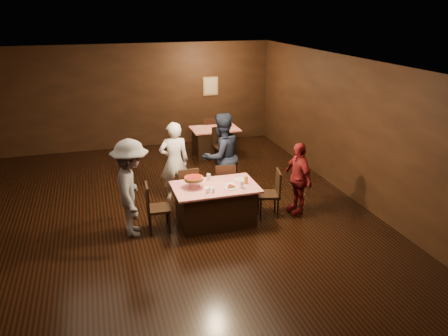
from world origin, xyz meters
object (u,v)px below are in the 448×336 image
Objects in this scene: chair_far_right at (224,184)px; glass_front_right at (242,185)px; back_table at (215,141)px; chair_far_left at (187,188)px; plate_empty at (240,180)px; pizza_stand at (194,179)px; glass_back at (209,177)px; diner_red_shirt at (298,178)px; diner_grey_knit at (132,188)px; chair_back_near at (222,145)px; diner_white_jacket at (174,162)px; diner_navy_hoodie at (222,156)px; chair_end_left at (158,207)px; glass_amber at (246,180)px; chair_back_far at (209,133)px; main_table at (215,204)px; chair_end_right at (268,193)px.

chair_far_right reaches higher than glass_front_right.
back_table is 1.37× the size of chair_far_left.
plate_empty is (-0.57, -3.86, 0.39)m from back_table.
pizza_stand is 0.44m from glass_back.
diner_red_shirt reaches higher than plate_empty.
diner_grey_knit is 1.22× the size of diner_red_shirt.
diner_grey_knit reaches higher than pizza_stand.
chair_back_near is 0.52× the size of diner_grey_knit.
chair_back_near is 0.55× the size of diner_white_jacket.
diner_navy_hoodie reaches higher than glass_back.
diner_red_shirt is (2.12, -0.77, 0.27)m from chair_far_left.
pizza_stand reaches higher than glass_front_right.
chair_end_left is 1.74m from glass_amber.
chair_back_far is (0.00, 1.30, 0.00)m from chair_back_near.
chair_end_left reaches higher than main_table.
chair_end_right is 6.79× the size of glass_back.
back_table is 0.75× the size of diner_white_jacket.
back_table is 4.11m from glass_amber.
glass_amber is (0.20, -0.80, 0.37)m from chair_far_right.
diner_red_shirt is at bearing 101.44° from chair_end_right.
chair_back_far is 4.50m from plate_empty.
chair_end_left is 0.55× the size of diner_white_jacket.
chair_back_far reaches higher than back_table.
pizza_stand reaches higher than plate_empty.
chair_back_near is 1.30m from chair_back_far.
pizza_stand is at bearing 47.27° from chair_far_right.
back_table is 3.92m from plate_empty.
diner_red_shirt reaches higher than glass_front_right.
diner_grey_knit is 7.27× the size of plate_empty.
diner_white_jacket reaches higher than chair_back_far.
plate_empty is (-1.17, 0.17, 0.04)m from diner_red_shirt.
chair_back_far is at bearing -178.60° from diner_red_shirt.
pizza_stand is at bearing -120.37° from chair_back_near.
diner_grey_knit is (-2.02, -1.12, -0.04)m from diner_navy_hoodie.
glass_front_right is (0.85, -0.30, -0.11)m from pizza_stand.
chair_far_left is 0.50× the size of diner_navy_hoodie.
diner_navy_hoodie is (1.56, 1.13, 0.47)m from chair_end_left.
diner_navy_hoodie reaches higher than chair_far_left.
chair_end_left is 0.85m from pizza_stand.
chair_far_right is at bearing -123.61° from chair_end_right.
chair_back_far is at bearing 90.00° from back_table.
chair_end_left is 6.79× the size of glass_front_right.
chair_back_near is (0.02, 3.31, 0.00)m from chair_end_right.
chair_end_left is 1.61m from glass_front_right.
chair_far_left is at bearing -103.20° from chair_end_right.
glass_amber is (1.13, -1.37, -0.03)m from diner_white_jacket.
glass_front_right is at bearing -47.73° from glass_back.
diner_white_jacket is at bearing -20.68° from chair_end_left.
diner_white_jacket reaches higher than glass_amber.
diner_navy_hoodie is at bearing -137.12° from chair_end_right.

